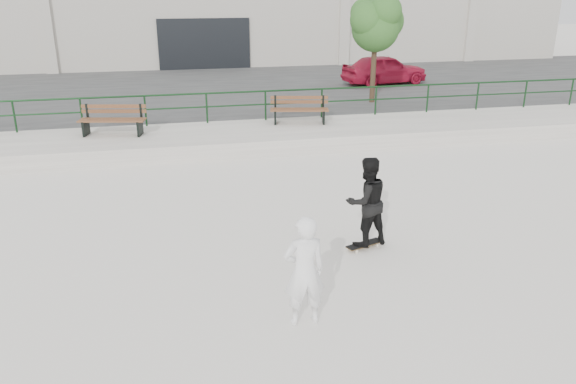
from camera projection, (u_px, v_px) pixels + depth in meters
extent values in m
plane|color=silver|center=(323.00, 293.00, 9.45)|extent=(120.00, 120.00, 0.00)
cube|color=#B1AAA2|center=(243.00, 138.00, 18.06)|extent=(30.00, 3.00, 0.50)
cube|color=#393939|center=(216.00, 92.00, 25.85)|extent=(60.00, 14.00, 0.50)
cylinder|color=#14391A|center=(236.00, 92.00, 18.82)|extent=(28.00, 0.06, 0.06)
cylinder|color=#14391A|center=(236.00, 106.00, 18.97)|extent=(28.00, 0.05, 0.05)
cylinder|color=#14391A|center=(15.00, 117.00, 17.57)|extent=(0.06, 0.06, 1.00)
cylinder|color=#14391A|center=(82.00, 114.00, 17.98)|extent=(0.06, 0.06, 1.00)
cylinder|color=#14391A|center=(146.00, 111.00, 18.38)|extent=(0.06, 0.06, 1.00)
cylinder|color=#14391A|center=(207.00, 108.00, 18.79)|extent=(0.06, 0.06, 1.00)
cylinder|color=#14391A|center=(265.00, 106.00, 19.19)|extent=(0.06, 0.06, 1.00)
cylinder|color=#14391A|center=(322.00, 103.00, 19.60)|extent=(0.06, 0.06, 1.00)
cylinder|color=#14391A|center=(376.00, 101.00, 20.01)|extent=(0.06, 0.06, 1.00)
cylinder|color=#14391A|center=(428.00, 99.00, 20.41)|extent=(0.06, 0.06, 1.00)
cylinder|color=#14391A|center=(477.00, 96.00, 20.82)|extent=(0.06, 0.06, 1.00)
cylinder|color=#14391A|center=(525.00, 94.00, 21.22)|extent=(0.06, 0.06, 1.00)
cylinder|color=#14391A|center=(571.00, 92.00, 21.63)|extent=(0.06, 0.06, 1.00)
cube|color=black|center=(205.00, 49.00, 30.83)|extent=(5.00, 0.15, 3.20)
cube|color=#B9B3A6|center=(46.00, 22.00, 28.64)|extent=(0.60, 0.25, 6.20)
cube|color=#B9B3A6|center=(345.00, 18.00, 31.88)|extent=(0.60, 0.25, 6.20)
cube|color=#B9B3A6|center=(473.00, 17.00, 33.50)|extent=(0.60, 0.25, 6.20)
cube|color=brown|center=(110.00, 121.00, 17.06)|extent=(1.99, 0.55, 0.04)
cube|color=brown|center=(112.00, 120.00, 17.25)|extent=(1.99, 0.55, 0.04)
cube|color=brown|center=(114.00, 119.00, 17.44)|extent=(1.99, 0.55, 0.04)
cube|color=brown|center=(114.00, 111.00, 17.45)|extent=(1.97, 0.46, 0.11)
cube|color=brown|center=(113.00, 106.00, 17.39)|extent=(1.97, 0.46, 0.11)
cube|color=black|center=(86.00, 128.00, 17.33)|extent=(0.18, 0.56, 0.47)
cube|color=black|center=(87.00, 111.00, 17.44)|extent=(0.08, 0.07, 0.47)
cube|color=black|center=(140.00, 128.00, 17.34)|extent=(0.18, 0.56, 0.47)
cube|color=black|center=(141.00, 111.00, 17.45)|extent=(0.08, 0.07, 0.47)
cube|color=brown|center=(300.00, 111.00, 18.57)|extent=(1.93, 0.53, 0.04)
cube|color=brown|center=(299.00, 110.00, 18.76)|extent=(1.93, 0.53, 0.04)
cube|color=brown|center=(299.00, 108.00, 18.94)|extent=(1.93, 0.53, 0.04)
cube|color=brown|center=(299.00, 102.00, 18.95)|extent=(1.91, 0.45, 0.11)
cube|color=brown|center=(299.00, 97.00, 18.90)|extent=(1.91, 0.45, 0.11)
cube|color=black|center=(275.00, 117.00, 18.83)|extent=(0.18, 0.54, 0.45)
cube|color=black|center=(275.00, 102.00, 18.94)|extent=(0.07, 0.07, 0.45)
cube|color=black|center=(323.00, 117.00, 18.85)|extent=(0.18, 0.54, 0.45)
cube|color=black|center=(323.00, 102.00, 18.96)|extent=(0.07, 0.07, 0.45)
cylinder|color=brown|center=(373.00, 71.00, 21.94)|extent=(0.20, 0.20, 2.45)
sphere|color=#245B21|center=(376.00, 27.00, 21.37)|extent=(1.84, 1.84, 1.84)
sphere|color=#245B21|center=(385.00, 21.00, 21.69)|extent=(1.43, 1.43, 1.43)
sphere|color=#245B21|center=(368.00, 20.00, 21.00)|extent=(1.33, 1.33, 1.33)
sphere|color=#245B21|center=(386.00, 11.00, 20.83)|extent=(1.23, 1.23, 1.23)
sphere|color=#245B21|center=(365.00, 13.00, 21.51)|extent=(1.12, 1.12, 1.12)
imported|color=#AF1533|center=(384.00, 69.00, 26.21)|extent=(4.21, 2.25, 1.36)
cube|color=black|center=(364.00, 244.00, 11.06)|extent=(0.80, 0.45, 0.02)
cube|color=brown|center=(364.00, 245.00, 11.06)|extent=(0.80, 0.45, 0.01)
cube|color=#A7A7AD|center=(354.00, 249.00, 10.94)|extent=(0.11, 0.17, 0.03)
cube|color=#A7A7AD|center=(374.00, 243.00, 11.20)|extent=(0.11, 0.17, 0.03)
cylinder|color=beige|center=(357.00, 251.00, 10.87)|extent=(0.06, 0.04, 0.06)
cylinder|color=beige|center=(351.00, 248.00, 11.03)|extent=(0.06, 0.04, 0.06)
cylinder|color=beige|center=(377.00, 245.00, 11.13)|extent=(0.06, 0.04, 0.06)
cylinder|color=beige|center=(371.00, 242.00, 11.28)|extent=(0.06, 0.04, 0.06)
imported|color=black|center=(366.00, 202.00, 10.75)|extent=(0.97, 0.82, 1.77)
imported|color=white|center=(304.00, 271.00, 8.33)|extent=(0.65, 0.44, 1.77)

